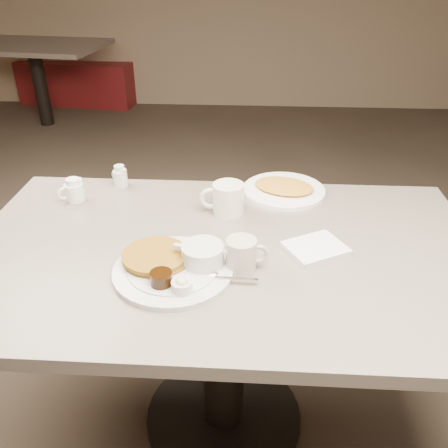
# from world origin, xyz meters

# --- Properties ---
(room) EXTENTS (7.04, 8.04, 2.84)m
(room) POSITION_xyz_m (0.00, 0.00, 1.40)
(room) COLOR #4C3F33
(room) RESTS_ON ground
(diner_table) EXTENTS (1.50, 0.90, 0.75)m
(diner_table) POSITION_xyz_m (0.00, 0.00, 0.58)
(diner_table) COLOR slate
(diner_table) RESTS_ON ground
(main_plate) EXTENTS (0.41, 0.37, 0.07)m
(main_plate) POSITION_xyz_m (-0.12, -0.12, 0.77)
(main_plate) COLOR beige
(main_plate) RESTS_ON diner_table
(coffee_mug_near) EXTENTS (0.12, 0.09, 0.09)m
(coffee_mug_near) POSITION_xyz_m (0.06, -0.10, 0.80)
(coffee_mug_near) COLOR #B6AB9F
(coffee_mug_near) RESTS_ON diner_table
(napkin) EXTENTS (0.20, 0.19, 0.02)m
(napkin) POSITION_xyz_m (0.26, 0.00, 0.76)
(napkin) COLOR silver
(napkin) RESTS_ON diner_table
(coffee_mug_far) EXTENTS (0.15, 0.11, 0.10)m
(coffee_mug_far) POSITION_xyz_m (-0.00, 0.22, 0.80)
(coffee_mug_far) COLOR white
(coffee_mug_far) RESTS_ON diner_table
(creamer_left) EXTENTS (0.09, 0.08, 0.08)m
(creamer_left) POSITION_xyz_m (-0.53, 0.27, 0.79)
(creamer_left) COLOR white
(creamer_left) RESTS_ON diner_table
(creamer_right) EXTENTS (0.07, 0.05, 0.08)m
(creamer_right) POSITION_xyz_m (-0.40, 0.39, 0.79)
(creamer_right) COLOR silver
(creamer_right) RESTS_ON diner_table
(hash_plate) EXTENTS (0.37, 0.37, 0.04)m
(hash_plate) POSITION_xyz_m (0.19, 0.37, 0.76)
(hash_plate) COLOR white
(hash_plate) RESTS_ON diner_table
(booth_back_left) EXTENTS (1.42, 1.61, 1.12)m
(booth_back_left) POSITION_xyz_m (-1.84, 4.00, 0.41)
(booth_back_left) COLOR maroon
(booth_back_left) RESTS_ON ground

